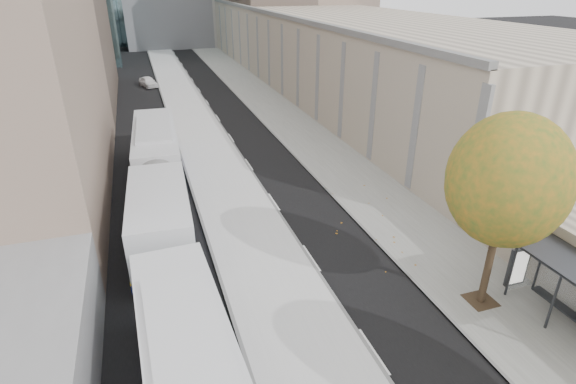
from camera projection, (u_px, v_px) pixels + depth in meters
name	position (u px, v px, depth m)	size (l,w,h in m)	color
bus_platform	(205.00, 144.00, 34.47)	(4.25, 150.00, 0.15)	silver
sidewalk	(303.00, 134.00, 36.75)	(4.75, 150.00, 0.08)	gray
building_tan	(309.00, 38.00, 63.11)	(18.00, 92.00, 8.00)	gray
tree_c	(508.00, 181.00, 15.50)	(4.20, 4.20, 7.28)	#312218
bus_far	(158.00, 174.00, 25.25)	(3.40, 18.20, 3.02)	silver
distant_car	(148.00, 82.00, 52.63)	(1.38, 3.43, 1.17)	white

